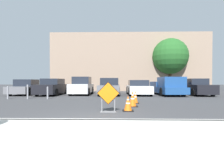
% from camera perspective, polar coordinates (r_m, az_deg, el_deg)
% --- Properties ---
extents(ground_plane, '(96.00, 96.00, 0.00)m').
position_cam_1_polar(ground_plane, '(15.13, -1.70, -3.80)').
color(ground_plane, '#3D3D3F').
extents(sidewalk_strip, '(27.94, 2.65, 0.14)m').
position_cam_1_polar(sidewalk_strip, '(4.00, -10.43, -16.30)').
color(sidewalk_strip, beige).
rests_on(sidewalk_strip, ground_plane).
extents(curb_lip, '(27.94, 0.20, 0.14)m').
position_cam_1_polar(curb_lip, '(5.26, -7.44, -12.07)').
color(curb_lip, beige).
rests_on(curb_lip, ground_plane).
extents(road_closed_sign, '(0.91, 0.20, 1.23)m').
position_cam_1_polar(road_closed_sign, '(7.01, -1.24, -4.01)').
color(road_closed_sign, black).
rests_on(road_closed_sign, ground_plane).
extents(traffic_cone_nearest, '(0.45, 0.45, 0.65)m').
position_cam_1_polar(traffic_cone_nearest, '(7.38, 5.23, -6.34)').
color(traffic_cone_nearest, black).
rests_on(traffic_cone_nearest, ground_plane).
extents(traffic_cone_second, '(0.50, 0.50, 0.78)m').
position_cam_1_polar(traffic_cone_second, '(8.68, 6.73, -4.83)').
color(traffic_cone_second, black).
rests_on(traffic_cone_second, ground_plane).
extents(traffic_cone_third, '(0.40, 0.40, 0.73)m').
position_cam_1_polar(traffic_cone_third, '(9.96, 7.61, -4.24)').
color(traffic_cone_third, black).
rests_on(traffic_cone_third, ground_plane).
extents(parked_car_nearest, '(2.08, 4.58, 1.41)m').
position_cam_1_polar(parked_car_nearest, '(18.28, -26.10, -1.04)').
color(parked_car_nearest, slate).
rests_on(parked_car_nearest, ground_plane).
extents(parked_car_second, '(1.87, 4.57, 1.48)m').
position_cam_1_polar(parked_car_second, '(16.88, -18.79, -1.01)').
color(parked_car_second, black).
rests_on(parked_car_second, ground_plane).
extents(parked_car_third, '(1.79, 4.02, 1.65)m').
position_cam_1_polar(parked_car_third, '(16.54, -9.81, -0.80)').
color(parked_car_third, silver).
rests_on(parked_car_third, ground_plane).
extents(parked_car_fourth, '(1.92, 4.58, 1.53)m').
position_cam_1_polar(parked_car_fourth, '(16.05, -0.76, -1.00)').
color(parked_car_fourth, slate).
rests_on(parked_car_fourth, ground_plane).
extents(parked_car_fifth, '(1.97, 4.30, 1.35)m').
position_cam_1_polar(parked_car_fifth, '(16.10, 8.55, -1.25)').
color(parked_car_fifth, white).
rests_on(parked_car_fifth, ground_plane).
extents(pickup_truck, '(2.20, 5.46, 1.60)m').
position_cam_1_polar(pickup_truck, '(16.51, 17.68, -0.95)').
color(pickup_truck, navy).
rests_on(pickup_truck, ground_plane).
extents(parked_car_sixth, '(1.82, 4.51, 1.48)m').
position_cam_1_polar(parked_car_sixth, '(17.59, 25.64, -0.99)').
color(parked_car_sixth, black).
rests_on(parked_car_sixth, ground_plane).
extents(bollard_nearest, '(0.12, 0.12, 0.87)m').
position_cam_1_polar(bollard_nearest, '(12.99, -20.30, -2.61)').
color(bollard_nearest, gray).
rests_on(bollard_nearest, ground_plane).
extents(bollard_second, '(0.12, 0.12, 1.01)m').
position_cam_1_polar(bollard_second, '(13.57, -25.85, -2.18)').
color(bollard_second, gray).
rests_on(bollard_second, ground_plane).
extents(bollard_third, '(0.12, 0.12, 0.89)m').
position_cam_1_polar(bollard_third, '(14.27, -30.90, -2.33)').
color(bollard_third, gray).
rests_on(bollard_third, ground_plane).
extents(building_facade_backdrop, '(20.13, 5.00, 7.35)m').
position_cam_1_polar(building_facade_backdrop, '(24.41, 5.49, 6.65)').
color(building_facade_backdrop, gray).
rests_on(building_facade_backdrop, ground_plane).
extents(street_tree_behind_lot, '(4.33, 4.33, 6.45)m').
position_cam_1_polar(street_tree_behind_lot, '(22.75, 18.44, 8.55)').
color(street_tree_behind_lot, '#513823').
rests_on(street_tree_behind_lot, ground_plane).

